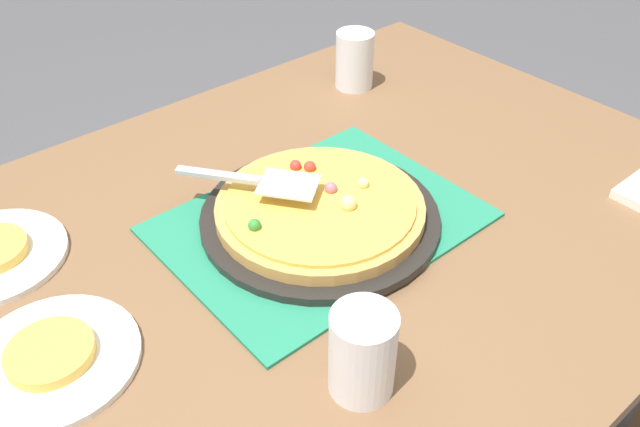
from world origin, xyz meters
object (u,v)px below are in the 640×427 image
(cup_near, at_px, (355,60))
(cup_far, at_px, (362,353))
(plate_far_right, at_px, (53,360))
(pizza, at_px, (320,207))
(pizza_server, at_px, (259,181))
(served_slice_right, at_px, (50,353))
(pizza_pan, at_px, (320,217))

(cup_near, xyz_separation_m, cup_far, (0.53, 0.59, 0.00))
(plate_far_right, bearing_deg, pizza, 179.17)
(pizza, xyz_separation_m, plate_far_right, (0.44, -0.01, -0.03))
(pizza, relative_size, plate_far_right, 1.50)
(pizza_server, bearing_deg, served_slice_right, 10.72)
(plate_far_right, height_order, cup_far, cup_far)
(pizza_pan, height_order, cup_near, cup_near)
(plate_far_right, bearing_deg, pizza_pan, 179.14)
(served_slice_right, height_order, cup_near, cup_near)
(pizza_pan, xyz_separation_m, pizza, (-0.00, -0.00, 0.02))
(plate_far_right, bearing_deg, served_slice_right, 0.00)
(cup_near, xyz_separation_m, pizza_server, (0.42, 0.24, 0.01))
(pizza_server, bearing_deg, pizza_pan, 126.73)
(cup_far, distance_m, pizza_server, 0.37)
(plate_far_right, xyz_separation_m, served_slice_right, (0.00, 0.00, 0.01))
(pizza, height_order, cup_near, cup_near)
(pizza, relative_size, cup_far, 2.75)
(cup_far, bearing_deg, plate_far_right, -45.64)
(pizza_pan, bearing_deg, cup_near, -139.22)
(served_slice_right, xyz_separation_m, cup_near, (-0.80, -0.31, 0.04))
(served_slice_right, bearing_deg, plate_far_right, 0.00)
(served_slice_right, xyz_separation_m, pizza_server, (-0.38, -0.07, 0.05))
(plate_far_right, distance_m, served_slice_right, 0.01)
(pizza_pan, relative_size, pizza, 1.15)
(plate_far_right, height_order, served_slice_right, served_slice_right)
(pizza_pan, distance_m, pizza_server, 0.11)
(pizza_pan, relative_size, cup_near, 3.17)
(pizza, xyz_separation_m, pizza_server, (0.06, -0.08, 0.04))
(pizza_pan, xyz_separation_m, plate_far_right, (0.44, -0.01, -0.01))
(pizza, distance_m, plate_far_right, 0.44)
(served_slice_right, bearing_deg, pizza, 179.17)
(pizza_pan, bearing_deg, plate_far_right, -0.86)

